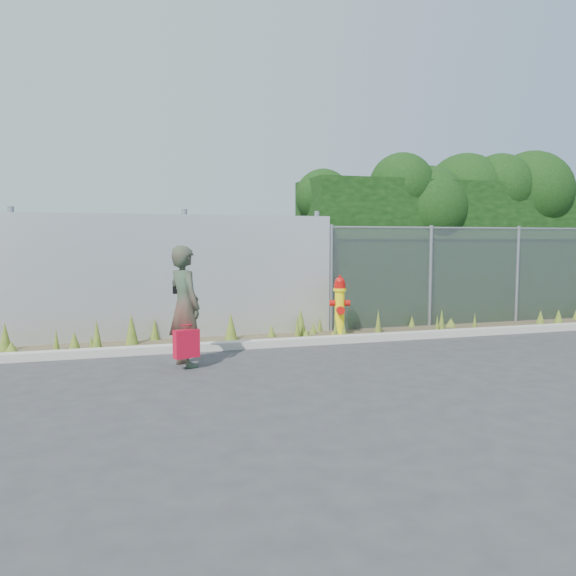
{
  "coord_description": "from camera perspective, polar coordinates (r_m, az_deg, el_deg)",
  "views": [
    {
      "loc": [
        -2.85,
        -7.0,
        1.75
      ],
      "look_at": [
        -0.3,
        1.4,
        1.0
      ],
      "focal_mm": 35.0,
      "sensor_mm": 36.0,
      "label": 1
    }
  ],
  "objects": [
    {
      "name": "woman",
      "position": [
        7.89,
        -10.45,
        -1.83
      ],
      "size": [
        0.6,
        0.72,
        1.68
      ],
      "primitive_type": "imported",
      "rotation": [
        0.0,
        0.0,
        1.96
      ],
      "color": "#106645",
      "rests_on": "ground"
    },
    {
      "name": "weed_strip",
      "position": [
        10.01,
        0.21,
        -4.45
      ],
      "size": [
        16.0,
        1.31,
        0.53
      ],
      "color": "#4A3F2A",
      "rests_on": "ground"
    },
    {
      "name": "fire_hydrant",
      "position": [
        10.25,
        5.28,
        -1.91
      ],
      "size": [
        0.37,
        0.33,
        1.12
      ],
      "rotation": [
        0.0,
        0.0,
        -0.28
      ],
      "color": "#FFE90D",
      "rests_on": "ground"
    },
    {
      "name": "red_tote_bag",
      "position": [
        7.69,
        -10.29,
        -5.58
      ],
      "size": [
        0.34,
        0.13,
        0.45
      ],
      "rotation": [
        0.0,
        0.0,
        0.33
      ],
      "color": "red"
    },
    {
      "name": "chainlink_fence",
      "position": [
        12.29,
        18.45,
        1.27
      ],
      "size": [
        6.5,
        0.07,
        2.05
      ],
      "color": "gray",
      "rests_on": "ground"
    },
    {
      "name": "ground",
      "position": [
        7.76,
        5.19,
        -8.17
      ],
      "size": [
        80.0,
        80.0,
        0.0
      ],
      "primitive_type": "plane",
      "color": "#343436",
      "rests_on": "ground"
    },
    {
      "name": "corrugated_fence",
      "position": [
        10.04,
        -19.11,
        0.92
      ],
      "size": [
        8.5,
        0.21,
        2.3
      ],
      "color": "silver",
      "rests_on": "ground"
    },
    {
      "name": "curb",
      "position": [
        9.4,
        1.05,
        -5.47
      ],
      "size": [
        16.0,
        0.22,
        0.12
      ],
      "primitive_type": "cube",
      "color": "#AEA79D",
      "rests_on": "ground"
    },
    {
      "name": "hedge",
      "position": [
        13.26,
        17.16,
        6.13
      ],
      "size": [
        7.48,
        2.14,
        3.8
      ],
      "color": "black",
      "rests_on": "ground"
    },
    {
      "name": "black_shoulder_bag",
      "position": [
        8.12,
        -10.77,
        0.1
      ],
      "size": [
        0.25,
        0.1,
        0.19
      ],
      "rotation": [
        0.0,
        0.0,
        -0.1
      ],
      "color": "black"
    }
  ]
}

